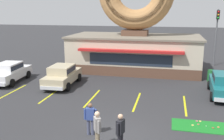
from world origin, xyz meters
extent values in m
plane|color=#2D2D30|center=(0.00, 0.00, 0.00)|extent=(160.00, 160.00, 0.00)
cube|color=brown|center=(-1.09, 14.00, 0.45)|extent=(12.00, 6.00, 0.90)
cube|color=beige|center=(-1.09, 14.00, 2.05)|extent=(12.00, 6.00, 2.30)
cube|color=slate|center=(-1.09, 14.00, 3.28)|extent=(12.30, 6.30, 0.16)
cube|color=#B21E1E|center=(-1.09, 10.70, 2.35)|extent=(9.00, 0.60, 0.20)
cube|color=#232D3D|center=(-1.09, 10.98, 1.55)|extent=(7.20, 0.03, 1.00)
cube|color=brown|center=(-1.09, 14.00, 3.61)|extent=(2.40, 1.80, 0.50)
cube|color=#197523|center=(4.49, 2.01, 0.01)|extent=(3.88, 1.46, 0.03)
torus|color=brown|center=(4.56, 1.91, 0.05)|extent=(0.13, 0.13, 0.04)
torus|color=#A5724C|center=(3.88, 2.16, 0.05)|extent=(0.13, 0.13, 0.04)
torus|color=#E5C666|center=(3.60, 2.00, 0.05)|extent=(0.13, 0.13, 0.04)
torus|color=#E5C666|center=(4.02, 2.59, 0.05)|extent=(0.13, 0.13, 0.04)
torus|color=#D8667F|center=(3.85, 2.57, 0.05)|extent=(0.13, 0.13, 0.04)
torus|color=#D17F47|center=(4.83, 2.04, 0.05)|extent=(0.13, 0.13, 0.04)
sphere|color=white|center=(4.25, 2.04, 0.05)|extent=(0.04, 0.04, 0.04)
cube|color=silver|center=(6.15, 9.65, 0.42)|extent=(1.67, 0.20, 0.24)
cylinder|color=black|center=(5.22, 8.84, 0.32)|extent=(0.26, 0.65, 0.64)
cylinder|color=black|center=(5.05, 6.12, 0.32)|extent=(0.26, 0.65, 0.64)
cube|color=silver|center=(-10.36, 7.37, 0.66)|extent=(2.10, 4.52, 0.68)
cube|color=silver|center=(-10.35, 7.22, 1.30)|extent=(1.72, 2.21, 0.60)
cube|color=#232D3D|center=(-10.35, 7.22, 1.32)|extent=(1.74, 2.13, 0.36)
cube|color=silver|center=(-10.53, 9.59, 0.42)|extent=(1.67, 0.23, 0.24)
cylinder|color=black|center=(-11.34, 8.66, 0.32)|extent=(0.27, 0.66, 0.64)
cylinder|color=black|center=(-9.59, 8.80, 0.32)|extent=(0.27, 0.66, 0.64)
cylinder|color=black|center=(-9.38, 6.08, 0.32)|extent=(0.27, 0.66, 0.64)
cube|color=#BCAD89|center=(-5.78, 7.41, 0.66)|extent=(1.95, 4.47, 0.68)
cube|color=#BCAD89|center=(-5.78, 7.26, 1.30)|extent=(1.65, 2.17, 0.60)
cube|color=#232D3D|center=(-5.78, 7.26, 1.32)|extent=(1.67, 2.08, 0.36)
cube|color=silver|center=(-5.88, 9.64, 0.42)|extent=(1.67, 0.17, 0.24)
cube|color=silver|center=(-5.68, 5.19, 0.42)|extent=(1.67, 0.17, 0.24)
cylinder|color=black|center=(-6.72, 8.74, 0.32)|extent=(0.25, 0.65, 0.64)
cylinder|color=black|center=(-4.96, 8.82, 0.32)|extent=(0.25, 0.65, 0.64)
cylinder|color=black|center=(-6.60, 6.01, 0.32)|extent=(0.25, 0.65, 0.64)
cylinder|color=black|center=(-4.84, 6.09, 0.32)|extent=(0.25, 0.65, 0.64)
cylinder|color=#7F7056|center=(-0.57, -1.13, 0.42)|extent=(0.15, 0.15, 0.83)
cube|color=gray|center=(-0.52, -1.22, 1.14)|extent=(0.39, 0.45, 0.61)
cylinder|color=gray|center=(-0.40, -1.44, 1.11)|extent=(0.10, 0.10, 0.56)
cylinder|color=gray|center=(-0.64, -1.00, 1.11)|extent=(0.10, 0.10, 0.56)
sphere|color=beige|center=(-0.52, -1.22, 1.58)|extent=(0.22, 0.22, 0.22)
cube|color=black|center=(0.46, -1.19, 1.11)|extent=(0.33, 0.43, 0.60)
cylinder|color=black|center=(0.40, -1.43, 1.08)|extent=(0.10, 0.10, 0.55)
cylinder|color=black|center=(0.53, -0.95, 1.08)|extent=(0.10, 0.10, 0.55)
sphere|color=tan|center=(0.46, -1.19, 1.55)|extent=(0.22, 0.22, 0.22)
cylinder|color=#474C66|center=(-1.10, -0.01, 0.38)|extent=(0.15, 0.15, 0.77)
cylinder|color=#474C66|center=(-1.30, -0.05, 0.38)|extent=(0.15, 0.15, 0.77)
cube|color=#33478C|center=(-1.20, -0.03, 1.05)|extent=(0.42, 0.30, 0.56)
cylinder|color=#33478C|center=(-0.95, 0.01, 1.02)|extent=(0.10, 0.10, 0.52)
cylinder|color=#33478C|center=(-1.45, -0.07, 1.02)|extent=(0.10, 0.10, 0.52)
sphere|color=brown|center=(-1.20, -0.03, 1.47)|extent=(0.21, 0.21, 0.21)
cylinder|color=#1E662D|center=(5.62, 11.14, 0.47)|extent=(0.56, 0.56, 0.95)
torus|color=#123D1B|center=(5.62, 11.14, 0.95)|extent=(0.57, 0.57, 0.05)
cylinder|color=#595B60|center=(6.78, 17.86, 2.90)|extent=(0.16, 0.16, 5.80)
cube|color=black|center=(6.78, 17.68, 5.25)|extent=(0.28, 0.24, 0.90)
sphere|color=red|center=(6.78, 17.56, 5.55)|extent=(0.18, 0.18, 0.18)
sphere|color=orange|center=(6.78, 17.56, 5.25)|extent=(0.18, 0.18, 0.18)
sphere|color=green|center=(6.78, 17.56, 4.95)|extent=(0.18, 0.18, 0.18)
cube|color=yellow|center=(-8.65, 5.00, 0.00)|extent=(0.12, 3.60, 0.01)
cube|color=yellow|center=(-5.65, 5.00, 0.00)|extent=(0.12, 3.60, 0.01)
cube|color=yellow|center=(-2.65, 5.00, 0.00)|extent=(0.12, 3.60, 0.01)
cube|color=yellow|center=(0.35, 5.00, 0.00)|extent=(0.12, 3.60, 0.01)
cube|color=yellow|center=(3.35, 5.00, 0.00)|extent=(0.12, 3.60, 0.01)
camera|label=1|loc=(2.32, -10.93, 5.81)|focal=42.00mm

